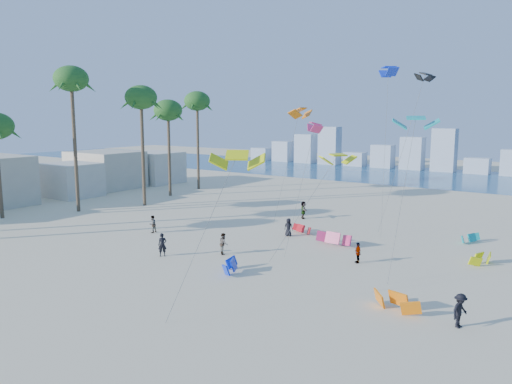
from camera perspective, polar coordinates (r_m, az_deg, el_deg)
The scene contains 10 objects.
ground at distance 33.46m, azimuth -20.81°, elevation -10.68°, with size 220.00×220.00×0.00m, color beige.
ocean at distance 93.76m, azimuth 18.58°, elevation 1.78°, with size 220.00×220.00×0.00m, color navy.
kitesurfer_near at distance 39.04m, azimuth -10.85°, elevation -6.06°, with size 0.66×0.44×1.82m, color black.
kitesurfer_mid at distance 39.03m, azimuth -3.80°, elevation -6.01°, with size 0.82×0.64×1.70m, color gray.
kitesurfers_far at distance 40.69m, azimuth 7.93°, elevation -5.41°, with size 33.52×20.51×1.87m.
grounded_kites at distance 38.34m, azimuth 11.99°, elevation -7.09°, with size 17.72×20.92×1.04m.
flying_kites at distance 42.01m, azimuth 16.74°, elevation 9.04°, with size 33.18×40.55×16.07m.
palm_row at distance 59.14m, azimuth -20.57°, elevation 9.19°, with size 10.57×44.80×16.32m.
beachfront_buildings at distance 71.71m, azimuth -22.29°, elevation 1.67°, with size 11.50×43.00×6.00m.
distant_skyline at distance 103.36m, azimuth 19.65°, elevation 4.07°, with size 85.00×3.00×8.40m.
Camera 1 is at (26.51, -17.27, 10.89)m, focal length 34.34 mm.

